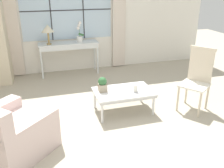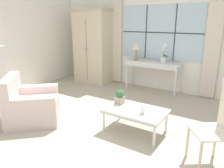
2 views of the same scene
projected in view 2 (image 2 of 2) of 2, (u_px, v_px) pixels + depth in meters
ground_plane at (86, 136)px, 3.50m from camera, size 14.00×14.00×0.00m
wall_back_windowed at (160, 36)px, 5.55m from camera, size 7.20×0.14×2.80m
wall_left at (1, 37)px, 5.17m from camera, size 0.06×7.20×2.80m
armoire at (93, 47)px, 6.33m from camera, size 1.12×0.65×2.08m
console_table at (153, 65)px, 5.54m from camera, size 1.39×0.41×0.78m
table_lamp at (136, 47)px, 5.60m from camera, size 0.28×0.28×0.44m
potted_orchid at (164, 56)px, 5.33m from camera, size 0.17×0.14×0.48m
armchair_upholstered at (31, 106)px, 3.98m from camera, size 1.25×1.25×0.85m
side_chair_wooden at (221, 121)px, 2.64m from camera, size 0.61×0.61×1.10m
coffee_table at (135, 112)px, 3.55m from camera, size 0.99×0.63×0.39m
potted_plant_small at (120, 97)px, 3.75m from camera, size 0.15×0.15×0.25m
pillar_candle at (143, 111)px, 3.35m from camera, size 0.10×0.10×0.13m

